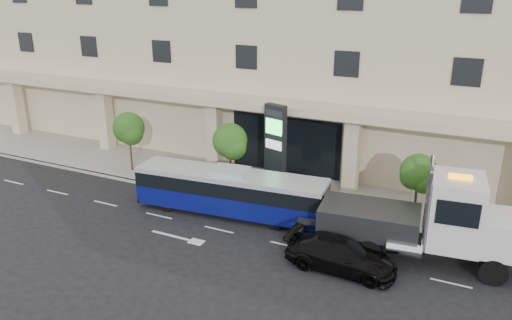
{
  "coord_description": "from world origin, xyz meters",
  "views": [
    {
      "loc": [
        12.37,
        -22.71,
        12.79
      ],
      "look_at": [
        0.58,
        2.0,
        3.03
      ],
      "focal_mm": 35.0,
      "sensor_mm": 36.0,
      "label": 1
    }
  ],
  "objects": [
    {
      "name": "tree_mid",
      "position": [
        -1.97,
        3.59,
        3.26
      ],
      "size": [
        2.28,
        2.2,
        4.38
      ],
      "color": "#422B19",
      "rests_on": "sidewalk"
    },
    {
      "name": "ground",
      "position": [
        0.0,
        0.0,
        0.0
      ],
      "size": [
        120.0,
        120.0,
        0.0
      ],
      "primitive_type": "plane",
      "color": "black",
      "rests_on": "ground"
    },
    {
      "name": "curb",
      "position": [
        0.0,
        2.0,
        0.07
      ],
      "size": [
        120.0,
        0.3,
        0.15
      ],
      "primitive_type": "cube",
      "color": "gray",
      "rests_on": "ground"
    },
    {
      "name": "tree_right",
      "position": [
        9.53,
        3.59,
        3.04
      ],
      "size": [
        2.1,
        2.0,
        4.04
      ],
      "color": "#422B19",
      "rests_on": "sidewalk"
    },
    {
      "name": "tree_left",
      "position": [
        -9.97,
        3.59,
        3.11
      ],
      "size": [
        2.27,
        2.2,
        4.22
      ],
      "color": "#422B19",
      "rests_on": "sidewalk"
    },
    {
      "name": "sidewalk",
      "position": [
        0.0,
        5.0,
        0.07
      ],
      "size": [
        120.0,
        6.0,
        0.15
      ],
      "primitive_type": "cube",
      "color": "gray",
      "rests_on": "ground"
    },
    {
      "name": "convention_center",
      "position": [
        -0.0,
        15.42,
        9.97
      ],
      "size": [
        60.0,
        17.6,
        20.0
      ],
      "color": "beige",
      "rests_on": "ground"
    },
    {
      "name": "signage_pylon",
      "position": [
        0.77,
        4.38,
        3.04
      ],
      "size": [
        1.5,
        0.89,
        5.69
      ],
      "rotation": [
        0.0,
        0.0,
        -0.28
      ],
      "color": "black",
      "rests_on": "sidewalk"
    },
    {
      "name": "tow_truck",
      "position": [
        10.72,
        0.11,
        2.06
      ],
      "size": [
        11.05,
        3.67,
        5.01
      ],
      "rotation": [
        0.0,
        0.0,
        0.1
      ],
      "color": "#2D3033",
      "rests_on": "ground"
    },
    {
      "name": "black_sedan",
      "position": [
        7.13,
        -2.49,
        0.76
      ],
      "size": [
        5.28,
        2.23,
        1.52
      ],
      "primitive_type": "imported",
      "rotation": [
        0.0,
        0.0,
        1.55
      ],
      "color": "black",
      "rests_on": "ground"
    },
    {
      "name": "city_bus",
      "position": [
        -0.38,
        0.55,
        1.44
      ],
      "size": [
        11.38,
        3.37,
        2.84
      ],
      "rotation": [
        0.0,
        0.0,
        0.09
      ],
      "color": "black",
      "rests_on": "ground"
    }
  ]
}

